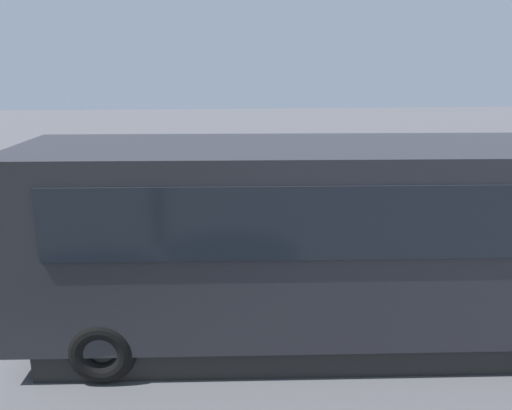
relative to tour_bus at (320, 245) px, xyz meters
name	(u,v)px	position (x,y,z in m)	size (l,w,h in m)	color
ground_plane	(335,249)	(-1.28, -4.04, -1.64)	(80.00, 80.00, 0.00)	#4C4C51
tour_bus	(320,245)	(0.00, 0.00, 0.00)	(9.43, 3.03, 3.25)	#26262B
spectator_far_left	(381,225)	(-1.95, -2.75, -0.62)	(0.57, 0.33, 1.72)	#473823
spectator_left	(332,226)	(-0.86, -2.73, -0.59)	(0.58, 0.37, 1.76)	#473823
spectator_centre	(289,227)	(0.05, -2.91, -0.66)	(0.58, 0.38, 1.67)	#473823
spectator_right	(252,227)	(0.87, -2.78, -0.60)	(0.58, 0.36, 1.74)	black
parked_motorcycle_silver	(208,266)	(1.83, -2.09, -1.16)	(2.05, 0.58, 0.99)	black
stunt_motorcycle	(176,193)	(2.73, -6.24, -0.68)	(1.86, 1.23, 1.56)	black
traffic_cone	(234,220)	(1.15, -5.64, -1.34)	(0.34, 0.34, 0.63)	orange
bay_line_b	(470,236)	(-5.11, -4.69, -1.64)	(0.27, 4.42, 0.01)	white
bay_line_c	(363,239)	(-2.19, -4.69, -1.64)	(0.25, 3.72, 0.01)	white
bay_line_d	(252,242)	(0.73, -4.69, -1.64)	(0.26, 4.21, 0.01)	white
bay_line_e	(136,246)	(3.65, -4.69, -1.64)	(0.29, 4.93, 0.01)	white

